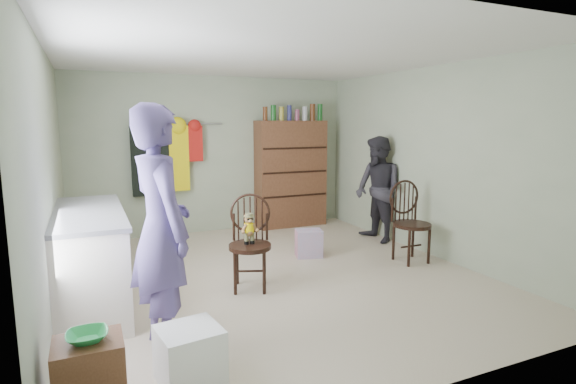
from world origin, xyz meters
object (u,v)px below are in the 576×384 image
chair_front (250,237)px  chair_far (409,218)px  counter (91,258)px  dresser (291,173)px

chair_front → chair_far: bearing=23.5°
counter → chair_far: 3.76m
counter → chair_front: (1.57, -0.21, 0.09)m
counter → dresser: 3.96m
counter → dresser: size_ratio=0.89×
counter → dresser: (3.20, 2.30, 0.44)m
chair_front → dresser: 3.01m
chair_front → chair_far: (2.18, 0.07, -0.01)m
counter → dresser: dresser is taller
counter → chair_front: chair_front is taller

